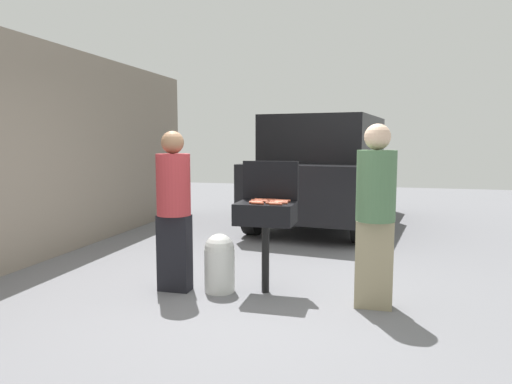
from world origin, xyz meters
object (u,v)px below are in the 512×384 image
hot_dog_12 (258,203)px  bbq_grill (266,217)px  hot_dog_11 (282,202)px  person_right (375,209)px  hot_dog_5 (272,203)px  hot_dog_9 (276,204)px  hot_dog_1 (284,201)px  hot_dog_15 (273,200)px  hot_dog_3 (257,200)px  hot_dog_14 (282,201)px  hot_dog_13 (281,203)px  hot_dog_6 (261,200)px  person_left (174,205)px  parked_minivan (327,170)px  hot_dog_0 (269,201)px  hot_dog_4 (255,202)px  hot_dog_8 (257,202)px  hot_dog_2 (261,201)px  propane_tank (220,262)px  hot_dog_10 (261,200)px  hot_dog_7 (276,202)px

hot_dog_12 → bbq_grill: bearing=72.3°
hot_dog_11 → person_right: (0.93, -0.20, -0.02)m
hot_dog_11 → hot_dog_5: bearing=-118.7°
bbq_grill → hot_dog_9: (0.14, -0.16, 0.16)m
hot_dog_1 → hot_dog_15: 0.12m
hot_dog_3 → hot_dog_12: 0.21m
hot_dog_11 → hot_dog_14: same height
hot_dog_9 → hot_dog_13: bearing=69.9°
hot_dog_6 → person_left: size_ratio=0.08×
hot_dog_3 → parked_minivan: (0.30, 4.18, 0.06)m
bbq_grill → hot_dog_6: size_ratio=7.30×
hot_dog_3 → parked_minivan: 4.19m
hot_dog_0 → hot_dog_11: (0.13, -0.02, 0.00)m
hot_dog_4 → hot_dog_8: same height
hot_dog_11 → person_right: 0.95m
hot_dog_2 → propane_tank: bearing=-164.9°
hot_dog_11 → person_right: size_ratio=0.07×
hot_dog_1 → hot_dog_14: (-0.02, -0.03, 0.00)m
hot_dog_5 → hot_dog_8: bearing=167.0°
hot_dog_3 → hot_dog_9: size_ratio=1.00×
propane_tank → hot_dog_1: bearing=18.1°
hot_dog_6 → hot_dog_11: bearing=-16.3°
hot_dog_0 → hot_dog_9: bearing=-61.4°
hot_dog_3 → hot_dog_8: same height
hot_dog_4 → hot_dog_11: (0.25, 0.13, 0.00)m
bbq_grill → person_left: 0.97m
bbq_grill → hot_dog_10: (-0.08, 0.13, 0.16)m
hot_dog_11 → hot_dog_8: bearing=-158.0°
parked_minivan → hot_dog_4: bearing=94.3°
hot_dog_9 → hot_dog_15: size_ratio=1.00×
hot_dog_14 → person_right: 0.98m
hot_dog_5 → hot_dog_10: size_ratio=1.00×
hot_dog_2 → person_right: size_ratio=0.07×
hot_dog_13 → person_left: person_left is taller
propane_tank → hot_dog_12: bearing=-6.7°
hot_dog_12 → hot_dog_10: bearing=97.4°
hot_dog_1 → person_right: (0.93, -0.28, -0.02)m
propane_tank → person_right: size_ratio=0.35×
hot_dog_6 → hot_dog_15: (0.13, 0.03, 0.00)m
propane_tank → hot_dog_10: bearing=30.7°
hot_dog_4 → hot_dog_14: size_ratio=1.00×
hot_dog_7 → hot_dog_12: size_ratio=1.00×
hot_dog_9 → bbq_grill: bearing=131.8°
hot_dog_4 → propane_tank: (-0.39, 0.00, -0.64)m
hot_dog_0 → hot_dog_1: (0.14, 0.07, 0.00)m
hot_dog_15 → person_right: person_right is taller
hot_dog_13 → person_left: (-1.12, -0.12, -0.05)m
hot_dog_1 → propane_tank: size_ratio=0.21×
hot_dog_1 → parked_minivan: bearing=89.6°
hot_dog_13 → propane_tank: (-0.65, -0.04, -0.64)m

